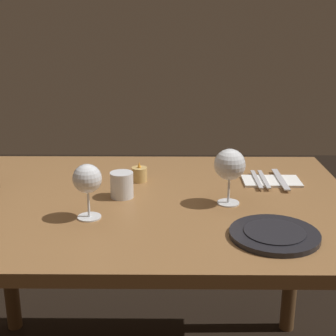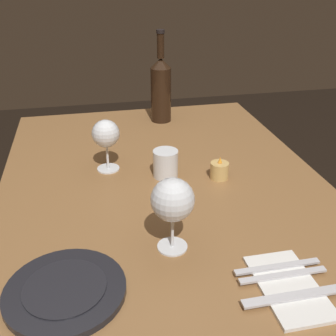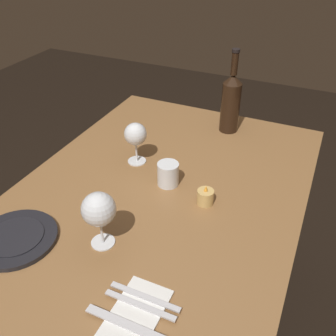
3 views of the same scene
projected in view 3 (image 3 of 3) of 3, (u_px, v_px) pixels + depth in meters
The scene contains 12 objects.
ground_plane at pixel (160, 327), 1.64m from camera, with size 6.00×6.00×0.00m, color black.
dining_table at pixel (157, 214), 1.27m from camera, with size 1.30×0.90×0.74m.
wine_glass_left at pixel (99, 210), 0.97m from camera, with size 0.09×0.09×0.17m.
wine_glass_right at pixel (136, 135), 1.31m from camera, with size 0.08×0.08×0.15m.
wine_bottle at pixel (231, 102), 1.50m from camera, with size 0.08×0.08×0.34m.
water_tumbler at pixel (168, 175), 1.24m from camera, with size 0.07×0.07×0.08m.
votive_candle at pixel (205, 197), 1.17m from camera, with size 0.05×0.05×0.07m.
dinner_plate at pixel (16, 238), 1.04m from camera, with size 0.23×0.23×0.02m.
folded_napkin at pixel (135, 316), 0.85m from camera, with size 0.19×0.11×0.01m.
fork_inner at pixel (140, 305), 0.86m from camera, with size 0.01×0.18×0.00m.
fork_outer at pixel (145, 297), 0.88m from camera, with size 0.01×0.18×0.00m.
table_knife at pixel (128, 325), 0.82m from camera, with size 0.02×0.21×0.00m.
Camera 3 is at (0.86, 0.43, 1.50)m, focal length 40.40 mm.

